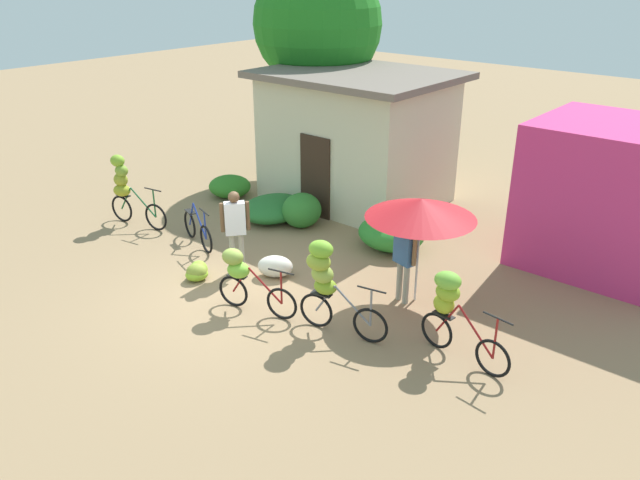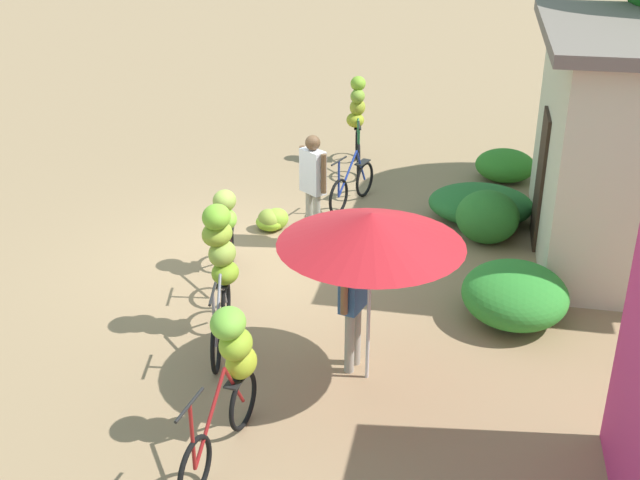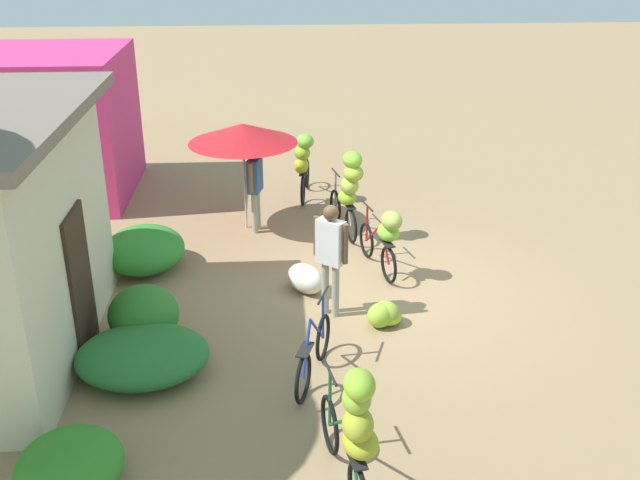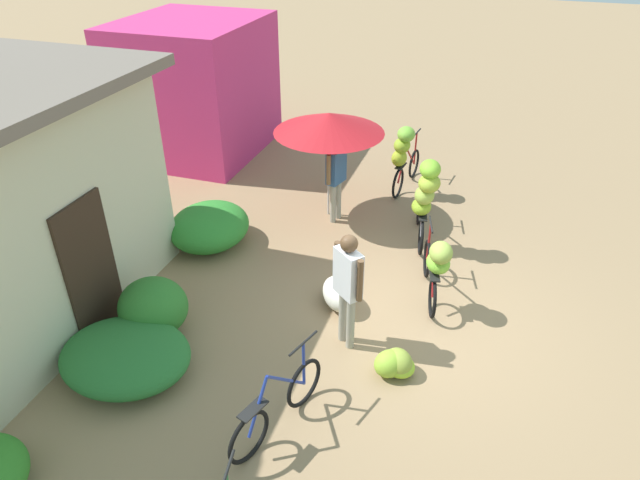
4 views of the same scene
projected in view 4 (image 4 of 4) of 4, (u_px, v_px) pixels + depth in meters
ground_plane at (412, 322)px, 8.11m from camera, size 60.00×60.00×0.00m
shop_pink at (196, 87)px, 12.78m from camera, size 3.20×2.80×2.93m
hedge_bush_front_right at (125, 356)px, 7.12m from camera, size 1.41×1.69×0.55m
hedge_bush_mid at (153, 307)px, 7.74m from camera, size 0.91×0.96×0.81m
hedge_bush_by_door at (209, 226)px, 9.72m from camera, size 1.49×1.33×0.68m
market_umbrella at (329, 123)px, 9.84m from camera, size 1.96×1.96×1.99m
bicycle_near_pile at (278, 406)px, 6.33m from camera, size 1.52×0.54×0.95m
bicycle_center_loaded at (436, 264)px, 8.09m from camera, size 1.58×0.57×1.17m
bicycle_by_shop at (425, 195)px, 9.30m from camera, size 1.62×0.51×1.65m
bicycle_rightmost at (404, 153)px, 11.11m from camera, size 1.66×0.47×1.43m
banana_pile_on_ground at (395, 364)px, 7.17m from camera, size 0.60×0.65×0.35m
produce_sack at (339, 294)px, 8.30m from camera, size 0.83×0.76×0.44m
person_vendor at (336, 172)px, 10.11m from camera, size 0.56×0.30×1.60m
person_bystander at (348, 280)px, 7.18m from camera, size 0.41×0.47×1.71m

